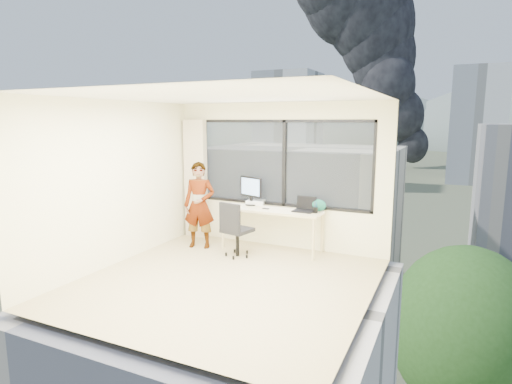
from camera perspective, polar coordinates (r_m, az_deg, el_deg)
The scene contains 25 objects.
floor at distance 6.20m, azimuth -4.01°, elevation -11.97°, with size 4.00×4.00×0.01m, color tan.
ceiling at distance 5.77m, azimuth -4.32°, elevation 12.79°, with size 4.00×4.00×0.01m, color white.
wall_front at distance 4.25m, azimuth -17.45°, elevation -4.14°, with size 4.00×0.01×2.60m, color #F9F1C1.
wall_left at distance 7.03m, azimuth -18.53°, elevation 1.13°, with size 0.01×4.00×2.60m, color #F9F1C1.
wall_right at distance 5.19m, azimuth 15.52°, elevation -1.61°, with size 0.01×4.00×2.60m, color #F9F1C1.
window_wall at distance 7.59m, azimuth 3.55°, elevation 3.91°, with size 3.30×0.16×1.55m, color black, non-canonical shape.
curtain at distance 8.34m, azimuth -8.17°, elevation 1.75°, with size 0.45×0.14×2.30m, color beige.
desk at distance 7.50m, azimuth 2.14°, elevation -5.08°, with size 1.80×0.60×0.75m, color #C7B586.
chair at distance 7.13m, azimuth -2.54°, elevation -4.95°, with size 0.49×0.49×0.97m, color black, non-canonical shape.
person at distance 7.65m, azimuth -7.68°, elevation -1.78°, with size 0.57×0.37×1.56m, color #2D2D33.
monitor at distance 7.69m, azimuth -0.68°, elevation 0.17°, with size 0.53×0.11×0.53m, color black, non-canonical shape.
game_console at distance 7.79m, azimuth -0.03°, elevation -1.40°, with size 0.32×0.27×0.08m, color white.
laptop at distance 7.20m, azimuth 6.47°, elevation -1.77°, with size 0.35×0.38×0.23m, color black, non-canonical shape.
cellphone at distance 7.40m, azimuth 1.33°, elevation -2.25°, with size 0.12×0.05×0.01m, color black.
pen_cup at distance 7.13m, azimuth 8.08°, elevation -2.44°, with size 0.08×0.08×0.10m, color black.
handbag at distance 7.27m, azimuth 8.45°, elevation -1.79°, with size 0.27×0.13×0.20m, color #0C493D.
exterior_ground at distance 126.11m, azimuth 23.58°, elevation 1.40°, with size 400.00×400.00×0.04m, color #515B3D.
near_bldg_a at distance 38.11m, azimuth 6.25°, elevation -4.52°, with size 16.00×12.00×14.00m, color #EBE3C5.
far_tower_a at distance 106.96m, azimuth 4.41°, elevation 8.38°, with size 14.00×14.00×28.00m, color silver.
far_tower_b at distance 125.14m, azimuth 27.73°, elevation 7.95°, with size 13.00×13.00×30.00m, color silver.
far_tower_d at distance 167.36m, azimuth 3.04°, elevation 7.81°, with size 16.00×14.00×22.00m, color silver.
hill_a at distance 347.84m, azimuth 4.40°, elevation 6.92°, with size 288.00×216.00×90.00m, color slate.
tree_a at distance 35.15m, azimuth -9.33°, elevation -10.95°, with size 7.00×7.00×8.00m, color #2C551C, non-canonical shape.
tree_b at distance 25.89m, azimuth 26.16°, elevation -18.48°, with size 7.60×7.60×9.00m, color #2C551C, non-canonical shape.
smoke_plume_a at distance 159.83m, azimuth 21.45°, elevation 22.28°, with size 40.00×24.00×90.00m, color black, non-canonical shape.
Camera 1 is at (2.82, -5.03, 2.28)m, focal length 29.51 mm.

